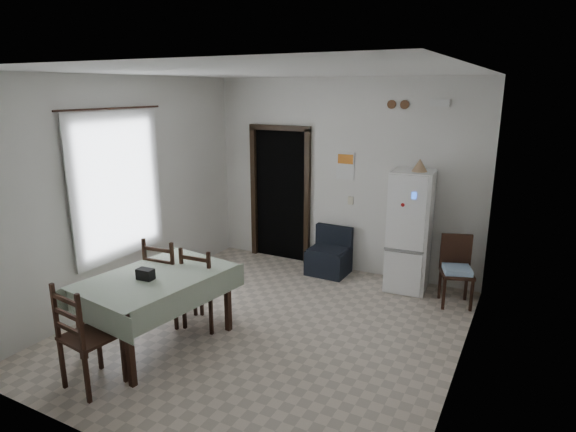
% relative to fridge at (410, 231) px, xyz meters
% --- Properties ---
extents(ground, '(4.50, 4.50, 0.00)m').
position_rel_fridge_xyz_m(ground, '(-1.14, -1.93, -0.84)').
color(ground, '#C4B3A0').
rests_on(ground, ground).
extents(ceiling, '(4.20, 4.50, 0.02)m').
position_rel_fridge_xyz_m(ceiling, '(-1.14, -1.93, 2.06)').
color(ceiling, white).
rests_on(ceiling, ground).
extents(wall_back, '(4.20, 0.02, 2.90)m').
position_rel_fridge_xyz_m(wall_back, '(-1.14, 0.32, 0.61)').
color(wall_back, silver).
rests_on(wall_back, ground).
extents(wall_front, '(4.20, 0.02, 2.90)m').
position_rel_fridge_xyz_m(wall_front, '(-1.14, -4.18, 0.61)').
color(wall_front, silver).
rests_on(wall_front, ground).
extents(wall_left, '(0.02, 4.50, 2.90)m').
position_rel_fridge_xyz_m(wall_left, '(-3.24, -1.93, 0.61)').
color(wall_left, silver).
rests_on(wall_left, ground).
extents(wall_right, '(0.02, 4.50, 2.90)m').
position_rel_fridge_xyz_m(wall_right, '(0.96, -1.93, 0.61)').
color(wall_right, silver).
rests_on(wall_right, ground).
extents(doorway, '(1.06, 0.52, 2.22)m').
position_rel_fridge_xyz_m(doorway, '(-2.19, 0.52, 0.22)').
color(doorway, black).
rests_on(doorway, ground).
extents(window_recess, '(0.10, 1.20, 1.60)m').
position_rel_fridge_xyz_m(window_recess, '(-3.29, -2.13, 0.71)').
color(window_recess, silver).
rests_on(window_recess, ground).
extents(curtain, '(0.02, 1.45, 1.85)m').
position_rel_fridge_xyz_m(curtain, '(-3.18, -2.13, 0.71)').
color(curtain, silver).
rests_on(curtain, ground).
extents(curtain_rod, '(0.02, 1.60, 0.02)m').
position_rel_fridge_xyz_m(curtain_rod, '(-3.17, -2.13, 1.66)').
color(curtain_rod, black).
rests_on(curtain_rod, ground).
extents(calendar, '(0.28, 0.02, 0.40)m').
position_rel_fridge_xyz_m(calendar, '(-1.09, 0.31, 0.78)').
color(calendar, white).
rests_on(calendar, ground).
extents(calendar_image, '(0.24, 0.01, 0.14)m').
position_rel_fridge_xyz_m(calendar_image, '(-1.09, 0.30, 0.88)').
color(calendar_image, orange).
rests_on(calendar_image, ground).
extents(light_switch, '(0.08, 0.02, 0.12)m').
position_rel_fridge_xyz_m(light_switch, '(-0.99, 0.31, 0.26)').
color(light_switch, beige).
rests_on(light_switch, ground).
extents(vent_left, '(0.12, 0.03, 0.12)m').
position_rel_fridge_xyz_m(vent_left, '(-0.44, 0.30, 1.68)').
color(vent_left, brown).
rests_on(vent_left, ground).
extents(vent_right, '(0.12, 0.03, 0.12)m').
position_rel_fridge_xyz_m(vent_right, '(-0.26, 0.30, 1.68)').
color(vent_right, brown).
rests_on(vent_right, ground).
extents(emergency_light, '(0.25, 0.07, 0.09)m').
position_rel_fridge_xyz_m(emergency_light, '(0.21, 0.28, 1.71)').
color(emergency_light, white).
rests_on(emergency_light, ground).
extents(fridge, '(0.58, 0.58, 1.68)m').
position_rel_fridge_xyz_m(fridge, '(0.00, 0.00, 0.00)').
color(fridge, white).
rests_on(fridge, ground).
extents(tan_cone, '(0.21, 0.21, 0.17)m').
position_rel_fridge_xyz_m(tan_cone, '(0.08, -0.03, 0.92)').
color(tan_cone, tan).
rests_on(tan_cone, fridge).
extents(navy_seat, '(0.59, 0.57, 0.70)m').
position_rel_fridge_xyz_m(navy_seat, '(-1.20, -0.00, -0.49)').
color(navy_seat, black).
rests_on(navy_seat, ground).
extents(corner_chair, '(0.50, 0.50, 0.91)m').
position_rel_fridge_xyz_m(corner_chair, '(0.69, -0.24, -0.39)').
color(corner_chair, black).
rests_on(corner_chair, ground).
extents(dining_table, '(1.22, 1.67, 0.81)m').
position_rel_fridge_xyz_m(dining_table, '(-2.02, -2.79, -0.44)').
color(dining_table, '#9FAF96').
rests_on(dining_table, ground).
extents(black_bag, '(0.18, 0.12, 0.11)m').
position_rel_fridge_xyz_m(black_bag, '(-2.03, -2.92, 0.03)').
color(black_bag, black).
rests_on(black_bag, dining_table).
extents(dining_chair_far_left, '(0.49, 0.49, 1.07)m').
position_rel_fridge_xyz_m(dining_chair_far_left, '(-2.28, -2.27, -0.31)').
color(dining_chair_far_left, black).
rests_on(dining_chair_far_left, ground).
extents(dining_chair_far_right, '(0.46, 0.46, 0.99)m').
position_rel_fridge_xyz_m(dining_chair_far_right, '(-1.84, -2.19, -0.34)').
color(dining_chair_far_right, black).
rests_on(dining_chair_far_right, ground).
extents(dining_chair_near_head, '(0.50, 0.50, 1.06)m').
position_rel_fridge_xyz_m(dining_chair_near_head, '(-2.03, -3.66, -0.31)').
color(dining_chair_near_head, black).
rests_on(dining_chair_near_head, ground).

